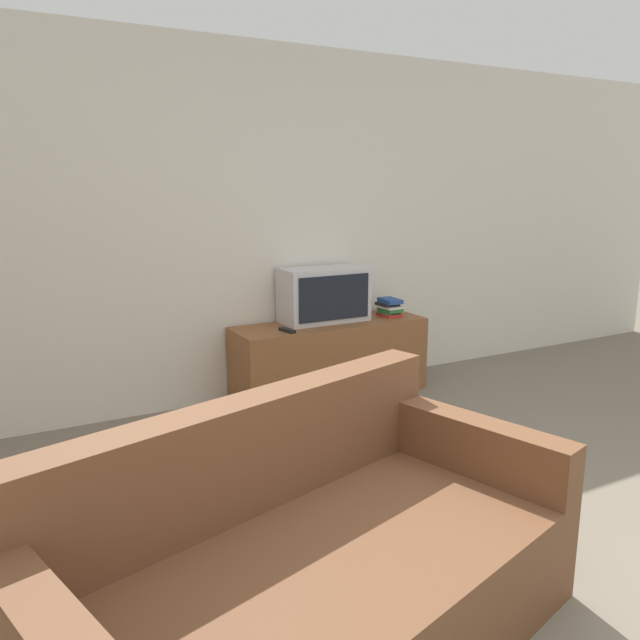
# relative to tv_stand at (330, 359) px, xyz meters

# --- Properties ---
(ground_plane) EXTENTS (14.00, 14.00, 0.00)m
(ground_plane) POSITION_rel_tv_stand_xyz_m (-0.45, -2.75, -0.29)
(ground_plane) COLOR #756B5B
(wall_back) EXTENTS (9.00, 0.06, 2.60)m
(wall_back) POSITION_rel_tv_stand_xyz_m (-0.45, 0.28, 1.01)
(wall_back) COLOR silver
(wall_back) RESTS_ON ground_plane
(tv_stand) EXTENTS (1.51, 0.47, 0.58)m
(tv_stand) POSITION_rel_tv_stand_xyz_m (0.00, 0.00, 0.00)
(tv_stand) COLOR brown
(tv_stand) RESTS_ON ground_plane
(television) EXTENTS (0.67, 0.33, 0.41)m
(television) POSITION_rel_tv_stand_xyz_m (-0.02, 0.07, 0.50)
(television) COLOR silver
(television) RESTS_ON tv_stand
(couch) EXTENTS (2.08, 1.43, 0.84)m
(couch) POSITION_rel_tv_stand_xyz_m (-1.40, -2.34, -0.01)
(couch) COLOR brown
(couch) RESTS_ON ground_plane
(book_stack) EXTENTS (0.17, 0.21, 0.14)m
(book_stack) POSITION_rel_tv_stand_xyz_m (0.54, -0.01, 0.36)
(book_stack) COLOR #B72D28
(book_stack) RESTS_ON tv_stand
(remote_on_stand) EXTENTS (0.07, 0.16, 0.02)m
(remote_on_stand) POSITION_rel_tv_stand_xyz_m (-0.42, -0.12, 0.30)
(remote_on_stand) COLOR black
(remote_on_stand) RESTS_ON tv_stand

